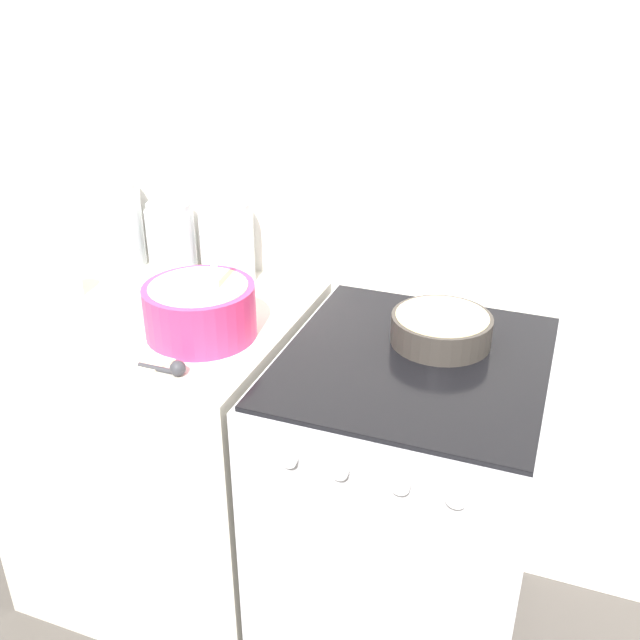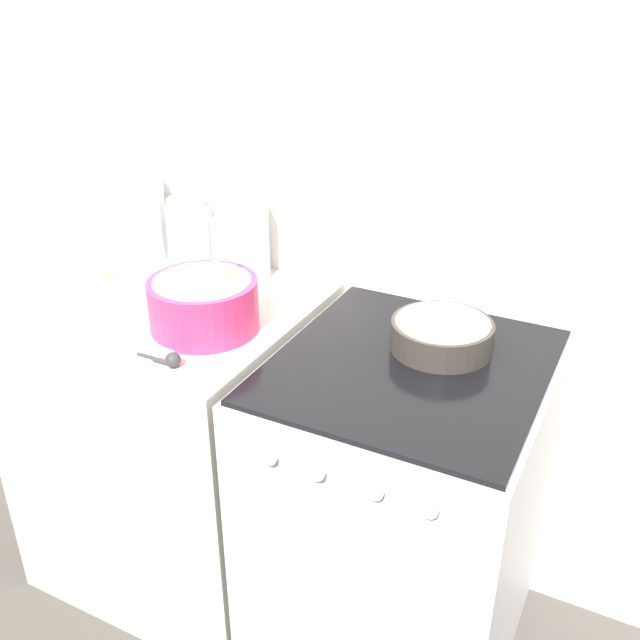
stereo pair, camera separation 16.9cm
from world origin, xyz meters
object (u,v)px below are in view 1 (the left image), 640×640
tin_can (67,281)px  storage_jar_right (227,248)px  storage_jar_left (118,230)px  baking_pan (441,328)px  stove (404,507)px  mixing_bowl (200,307)px  storage_jar_middle (172,243)px

tin_can → storage_jar_right: bearing=34.7°
storage_jar_left → baking_pan: bearing=-8.5°
baking_pan → tin_can: 1.00m
storage_jar_left → storage_jar_right: storage_jar_left is taller
stove → storage_jar_left: size_ratio=3.59×
mixing_bowl → baking_pan: bearing=17.0°
baking_pan → tin_can: (-1.00, -0.10, 0.01)m
storage_jar_left → tin_can: (0.00, -0.25, -0.06)m
stove → storage_jar_left: storage_jar_left is taller
mixing_bowl → storage_jar_right: bearing=105.5°
baking_pan → stove: bearing=-112.1°
tin_can → storage_jar_middle: bearing=54.2°
stove → storage_jar_right: storage_jar_right is taller
baking_pan → storage_jar_left: storage_jar_left is taller
storage_jar_right → tin_can: size_ratio=2.48×
baking_pan → tin_can: bearing=-174.4°
baking_pan → tin_can: tin_can is taller
storage_jar_left → storage_jar_right: (0.36, 0.00, -0.01)m
baking_pan → storage_jar_middle: storage_jar_middle is taller
mixing_bowl → storage_jar_right: size_ratio=1.28×
stove → storage_jar_right: size_ratio=3.88×
storage_jar_left → storage_jar_right: size_ratio=1.08×
tin_can → baking_pan: bearing=5.6°
storage_jar_middle → tin_can: 0.31m
storage_jar_left → storage_jar_middle: storage_jar_left is taller
stove → storage_jar_middle: storage_jar_middle is taller
baking_pan → storage_jar_middle: bearing=169.6°
mixing_bowl → tin_can: 0.45m
mixing_bowl → baking_pan: (0.55, 0.17, -0.04)m
mixing_bowl → storage_jar_right: mixing_bowl is taller
storage_jar_left → tin_can: bearing=-89.8°
mixing_bowl → baking_pan: mixing_bowl is taller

